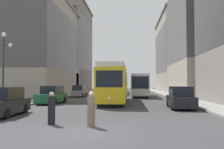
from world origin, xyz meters
The scene contains 16 objects.
ground_plane centered at (0.00, 0.00, 0.00)m, with size 200.00×200.00×0.00m, color #38383A.
sidewalk_left centered at (-8.75, 40.00, 0.07)m, with size 2.74×120.00×0.15m, color gray.
sidewalk_right centered at (8.75, 40.00, 0.07)m, with size 2.74×120.00×0.15m, color gray.
streetcar centered at (0.22, 15.99, 2.10)m, with size 2.65×13.44×3.89m.
transit_bus centered at (3.48, 28.40, 1.95)m, with size 2.94×12.34×3.45m.
parked_car_left_near centered at (-6.08, 26.42, 0.84)m, with size 1.91×4.29×1.82m.
parked_car_left_mid centered at (-6.07, 13.81, 0.84)m, with size 2.04×4.83×1.82m.
parked_car_right_far centered at (6.07, 10.01, 0.84)m, with size 2.02×4.73×1.82m.
parked_car_left_far centered at (-6.08, 4.53, 0.84)m, with size 2.05×4.49×1.82m.
pedestrian_crossing_near centered at (0.09, 1.17, 0.78)m, with size 0.37×0.37×1.67m.
pedestrian_crossing_far centered at (-2.00, 1.65, 0.76)m, with size 0.37×0.37×1.63m.
lamp_post_left_near centered at (-7.98, 7.77, 4.00)m, with size 1.41×0.36×5.91m.
building_left_corner centered at (-17.14, 33.82, 9.31)m, with size 14.64×21.98×18.13m.
building_left_midblock centered at (-17.46, 53.13, 12.32)m, with size 15.29×22.51×23.94m.
building_right_midblock centered at (16.17, 34.55, 12.41)m, with size 12.70×20.03×24.10m.
building_right_far centered at (16.98, 54.95, 10.36)m, with size 14.32×23.96×20.16m.
Camera 1 is at (1.94, -9.97, 2.04)m, focal length 37.93 mm.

